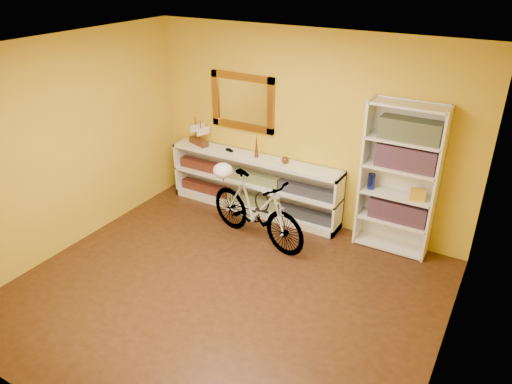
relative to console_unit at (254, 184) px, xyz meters
The scene contains 24 objects.
floor 1.99m from the console_unit, 69.46° to the right, with size 4.50×4.00×0.01m, color black.
ceiling 2.92m from the console_unit, 69.46° to the right, with size 4.50×4.00×0.01m, color silver.
back_wall 1.12m from the console_unit, 15.61° to the left, with size 4.50×0.01×2.60m, color gold.
left_wall 2.56m from the console_unit, 130.95° to the right, with size 0.01×4.00×2.60m, color gold.
right_wall 3.56m from the console_unit, 31.73° to the right, with size 0.01×4.00×2.60m, color gold.
gilt_mirror 1.17m from the console_unit, 150.94° to the left, with size 0.98×0.06×0.78m, color brown.
wall_socket 1.60m from the console_unit, ahead, with size 0.09×0.01×0.09m, color silver.
console_unit is the anchor object (origin of this frame).
cd_row_lower 0.26m from the console_unit, 90.00° to the right, with size 2.50×0.13×0.14m, color black.
cd_row_upper 0.11m from the console_unit, 90.00° to the right, with size 2.50×0.13×0.14m, color navy.
model_ship 1.13m from the console_unit, behind, with size 0.35×0.13×0.41m, color #402112, non-canonical shape.
toy_car 0.59m from the console_unit, behind, with size 0.00×0.00×0.00m, color black.
bronze_ornament 0.60m from the console_unit, ahead, with size 0.06×0.06×0.34m, color brown.
decorative_orb 0.68m from the console_unit, ahead, with size 0.10×0.10×0.10m, color brown.
bookcase 2.07m from the console_unit, ahead, with size 0.90×0.30×1.90m, color silver, non-canonical shape.
book_row_a 2.05m from the console_unit, ahead, with size 0.70×0.22×0.26m, color maroon.
book_row_b 2.21m from the console_unit, ahead, with size 0.70×0.22×0.28m, color maroon.
book_row_c 2.36m from the console_unit, ahead, with size 0.70×0.22×0.25m, color #174A51.
travel_mug 1.74m from the console_unit, ahead, with size 0.09×0.09×0.20m, color navy.
red_tin 2.13m from the console_unit, ahead, with size 0.14×0.14×0.17m, color maroon.
yellow_bag 2.29m from the console_unit, ahead, with size 0.18×0.12×0.14m, color gold.
bicycle 0.82m from the console_unit, 57.44° to the right, with size 1.58×0.41×0.93m, color silver.
helmet 0.70m from the console_unit, 104.75° to the right, with size 0.27×0.26×0.20m, color white.
u_lock 0.91m from the console_unit, 53.23° to the right, with size 0.21×0.21×0.02m, color black.
Camera 1 is at (2.45, -3.53, 3.39)m, focal length 33.72 mm.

